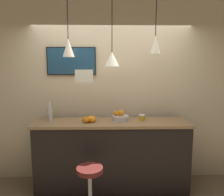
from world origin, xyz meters
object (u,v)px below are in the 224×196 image
Objects in this scene: fruit_bowl at (120,117)px; juice_bottle at (50,113)px; bar_stool at (90,184)px; mounted_tv at (71,61)px; spread_jar at (142,118)px.

juice_bottle is (-1.05, -0.00, 0.06)m from fruit_bowl.
bar_stool is at bearing -46.10° from juice_bottle.
fruit_bowl is 1.16m from mounted_tv.
fruit_bowl is at bearing 0.05° from juice_bottle.
fruit_bowl is 1.05m from juice_bottle.
juice_bottle is (-0.63, 0.66, 0.76)m from bar_stool.
juice_bottle is at bearing 133.90° from bar_stool.
spread_jar is at bearing -15.28° from mounted_tv.
juice_bottle is at bearing 180.00° from spread_jar.
juice_bottle is 0.38× the size of mounted_tv.
juice_bottle is at bearing -179.95° from fruit_bowl.
juice_bottle reaches higher than bar_stool.
juice_bottle is at bearing -134.44° from mounted_tv.
fruit_bowl is 2.49× the size of spread_jar.
fruit_bowl is at bearing -21.39° from mounted_tv.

